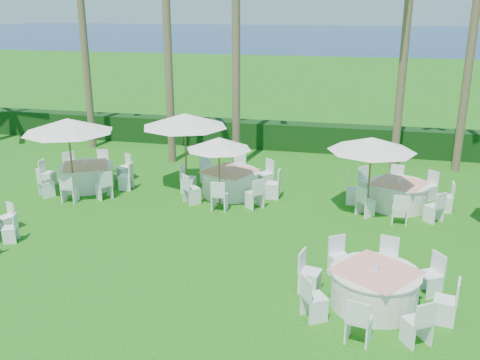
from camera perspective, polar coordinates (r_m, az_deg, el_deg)
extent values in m
plane|color=#1B580F|center=(14.02, -6.50, -8.68)|extent=(120.00, 120.00, 0.00)
cube|color=black|center=(24.80, 2.70, 4.83)|extent=(34.00, 1.00, 1.20)
plane|color=#070F4D|center=(114.00, 11.32, 14.62)|extent=(260.00, 260.00, 0.00)
cube|color=white|center=(16.21, -23.34, -4.75)|extent=(0.48, 0.48, 0.80)
cube|color=white|center=(17.08, -23.69, -3.66)|extent=(0.50, 0.50, 0.80)
cylinder|color=white|center=(12.24, 14.13, -11.22)|extent=(1.87, 1.87, 0.81)
cylinder|color=white|center=(12.05, 14.28, -9.49)|extent=(1.95, 1.95, 0.03)
cube|color=#F5937B|center=(12.04, 14.29, -9.38)|extent=(2.10, 2.10, 0.01)
cylinder|color=silver|center=(12.00, 14.32, -9.02)|extent=(0.13, 0.13, 0.17)
cube|color=white|center=(13.02, 19.60, -9.50)|extent=(0.63, 0.63, 0.98)
cube|color=white|center=(13.49, 15.41, -8.06)|extent=(0.54, 0.54, 0.98)
cube|color=white|center=(13.29, 10.65, -8.12)|extent=(0.63, 0.63, 0.98)
cube|color=white|center=(12.49, 7.49, -9.73)|extent=(0.54, 0.54, 0.98)
cube|color=white|center=(11.52, 7.95, -12.33)|extent=(0.63, 0.63, 0.98)
cube|color=white|center=(10.96, 12.58, -14.35)|extent=(0.54, 0.54, 0.98)
cube|color=white|center=(11.21, 18.40, -14.11)|extent=(0.63, 0.63, 0.98)
cube|color=white|center=(12.08, 21.10, -11.92)|extent=(0.54, 0.54, 0.98)
cylinder|color=white|center=(20.05, -16.03, 0.32)|extent=(1.87, 1.87, 0.81)
cylinder|color=white|center=(19.93, -16.14, 1.46)|extent=(1.95, 1.95, 0.03)
cube|color=#F5937B|center=(19.92, -16.14, 1.53)|extent=(2.05, 2.05, 0.01)
cylinder|color=silver|center=(19.90, -16.16, 1.76)|extent=(0.13, 0.13, 0.17)
cube|color=white|center=(19.50, -12.08, 0.39)|extent=(0.50, 0.50, 0.98)
cube|color=white|center=(20.57, -12.30, 1.31)|extent=(0.64, 0.64, 0.98)
cube|color=white|center=(21.32, -14.56, 1.72)|extent=(0.50, 0.50, 0.98)
cube|color=white|center=(21.34, -17.56, 1.47)|extent=(0.64, 0.64, 0.98)
cube|color=white|center=(20.63, -19.80, 0.68)|extent=(0.50, 0.50, 0.98)
cube|color=white|center=(19.56, -20.00, -0.27)|extent=(0.64, 0.64, 0.98)
cube|color=white|center=(18.75, -17.75, -0.80)|extent=(0.50, 0.50, 0.98)
cube|color=white|center=(18.73, -14.33, -0.52)|extent=(0.64, 0.64, 0.98)
cylinder|color=white|center=(18.54, -1.08, -0.35)|extent=(1.93, 1.93, 0.84)
cylinder|color=white|center=(18.41, -1.09, 0.91)|extent=(2.01, 2.01, 0.03)
cube|color=#F5937B|center=(18.40, -1.09, 0.99)|extent=(2.01, 2.01, 0.01)
cylinder|color=silver|center=(18.38, -1.09, 1.24)|extent=(0.13, 0.13, 0.18)
cube|color=white|center=(19.32, 2.69, 0.66)|extent=(0.66, 0.66, 1.00)
cube|color=white|center=(19.92, -0.13, 1.22)|extent=(0.48, 0.48, 1.00)
cube|color=white|center=(19.75, -3.42, 1.04)|extent=(0.66, 0.66, 1.00)
cube|color=white|center=(18.89, -5.54, 0.18)|extent=(0.48, 0.48, 1.00)
cube|color=white|center=(17.80, -5.19, -0.94)|extent=(0.66, 0.66, 1.00)
cube|color=white|center=(17.13, -2.20, -1.65)|extent=(0.48, 0.48, 1.00)
cube|color=white|center=(17.33, 1.57, -1.41)|extent=(0.66, 0.66, 1.00)
cube|color=white|center=(18.26, 3.53, -0.41)|extent=(0.48, 0.48, 1.00)
cylinder|color=white|center=(18.15, 16.51, -1.59)|extent=(1.85, 1.85, 0.80)
cylinder|color=white|center=(18.02, 16.63, -0.36)|extent=(1.92, 1.92, 0.03)
cube|color=#F5937B|center=(18.02, 16.64, -0.29)|extent=(1.96, 1.96, 0.01)
cylinder|color=silver|center=(17.99, 16.66, -0.03)|extent=(0.13, 0.13, 0.17)
cube|color=white|center=(19.18, 19.47, -0.59)|extent=(0.63, 0.63, 0.96)
cube|color=white|center=(19.50, 16.39, 0.02)|extent=(0.45, 0.45, 0.96)
cube|color=white|center=(19.06, 13.38, -0.14)|extent=(0.63, 0.63, 0.96)
cube|color=white|center=(18.10, 11.98, -1.02)|extent=(0.45, 0.45, 0.96)
cube|color=white|center=(17.13, 13.25, -2.21)|extent=(0.63, 0.63, 0.96)
cube|color=white|center=(16.77, 16.70, -2.95)|extent=(0.45, 0.45, 0.96)
cube|color=white|center=(17.26, 20.03, -2.70)|extent=(0.63, 0.63, 0.96)
cube|color=white|center=(18.27, 21.05, -1.68)|extent=(0.45, 0.45, 0.96)
cylinder|color=brown|center=(19.05, -17.57, 2.10)|extent=(0.06, 0.06, 2.62)
cone|color=white|center=(18.77, -17.91, 5.57)|extent=(3.04, 3.04, 0.47)
sphere|color=brown|center=(18.74, -17.95, 6.05)|extent=(0.10, 0.10, 0.10)
cylinder|color=brown|center=(17.47, -2.22, 0.80)|extent=(0.05, 0.05, 2.19)
cone|color=white|center=(17.20, -2.26, 3.93)|extent=(2.14, 2.14, 0.39)
sphere|color=brown|center=(17.17, -2.26, 4.37)|extent=(0.09, 0.09, 0.09)
cylinder|color=brown|center=(19.09, -5.81, 2.91)|extent=(0.06, 0.06, 2.62)
cone|color=white|center=(18.82, -5.92, 6.38)|extent=(3.04, 3.04, 0.47)
sphere|color=brown|center=(18.79, -5.94, 6.86)|extent=(0.10, 0.10, 0.10)
cylinder|color=brown|center=(17.15, 13.63, 0.28)|extent=(0.06, 0.06, 2.37)
cone|color=white|center=(16.86, 13.90, 3.74)|extent=(2.72, 2.72, 0.43)
sphere|color=brown|center=(16.83, 13.93, 4.22)|extent=(0.09, 0.09, 0.09)
cylinder|color=brown|center=(25.23, -16.32, 14.31)|extent=(0.32, 0.32, 9.85)
cylinder|color=brown|center=(22.01, -7.75, 14.91)|extent=(0.32, 0.32, 10.24)
cylinder|color=brown|center=(20.99, -0.43, 18.52)|extent=(0.32, 0.32, 12.88)
cylinder|color=brown|center=(21.90, 17.14, 13.22)|extent=(0.32, 0.32, 9.43)
cylinder|color=brown|center=(22.26, 23.34, 12.19)|extent=(0.32, 0.32, 9.10)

